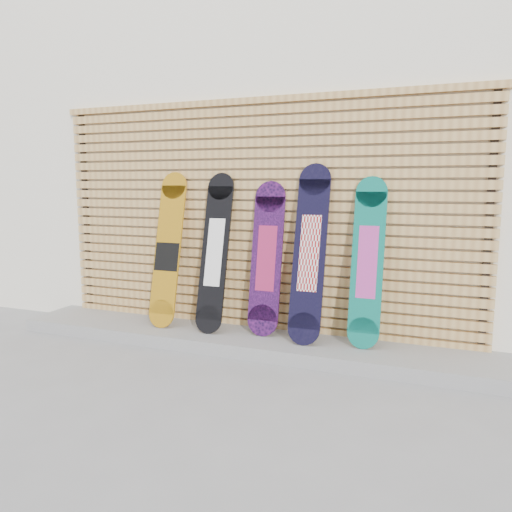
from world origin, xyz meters
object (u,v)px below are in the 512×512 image
Objects in this scene: snowboard_4 at (367,262)px; snowboard_3 at (310,253)px; snowboard_1 at (215,252)px; snowboard_2 at (267,258)px; snowboard_0 at (168,250)px.

snowboard_3 is at bearing -174.57° from snowboard_4.
snowboard_4 is (0.50, 0.05, -0.06)m from snowboard_3.
snowboard_1 is at bearing 179.84° from snowboard_3.
snowboard_1 is 0.50m from snowboard_2.
snowboard_4 is at bearing 1.80° from snowboard_1.
snowboard_0 is 1.44m from snowboard_3.
snowboard_2 is at bearing 172.03° from snowboard_3.
snowboard_2 is 0.43m from snowboard_3.
snowboard_1 is at bearing -173.54° from snowboard_2.
snowboard_3 is at bearing -7.97° from snowboard_2.
snowboard_2 is 0.97× the size of snowboard_4.
snowboard_1 is (0.51, -0.00, 0.01)m from snowboard_0.
snowboard_4 is at bearing 1.28° from snowboard_0.
snowboard_2 is at bearing 3.12° from snowboard_0.
snowboard_2 is (1.01, 0.06, -0.03)m from snowboard_0.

